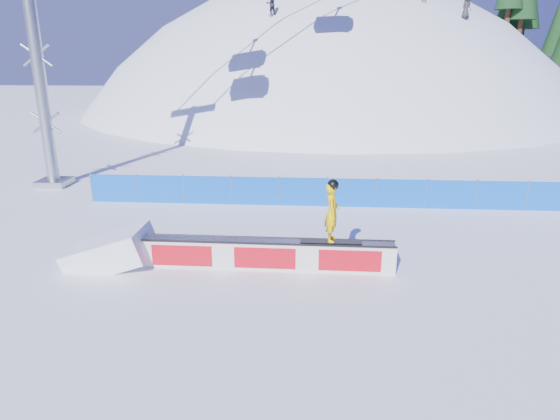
{
  "coord_description": "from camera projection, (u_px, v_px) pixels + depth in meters",
  "views": [
    {
      "loc": [
        -1.54,
        -15.39,
        6.11
      ],
      "look_at": [
        -2.61,
        -0.27,
        1.31
      ],
      "focal_mm": 32.0,
      "sensor_mm": 36.0,
      "label": 1
    }
  ],
  "objects": [
    {
      "name": "rail_box",
      "position": [
        266.0,
        254.0,
        14.65
      ],
      "size": [
        7.54,
        0.58,
        0.9
      ],
      "rotation": [
        0.0,
        0.0,
        -0.01
      ],
      "color": "silver",
      "rests_on": "ground"
    },
    {
      "name": "snow_ramp",
      "position": [
        112.0,
        263.0,
        15.13
      ],
      "size": [
        2.58,
        1.63,
        1.6
      ],
      "primitive_type": null,
      "rotation": [
        0.0,
        -0.31,
        -0.01
      ],
      "color": "white",
      "rests_on": "ground"
    },
    {
      "name": "snow_hill",
      "position": [
        325.0,
        256.0,
        61.75
      ],
      "size": [
        64.0,
        64.0,
        64.0
      ],
      "color": "white",
      "rests_on": "ground"
    },
    {
      "name": "safety_fence",
      "position": [
        352.0,
        193.0,
        20.47
      ],
      "size": [
        22.05,
        0.05,
        1.3
      ],
      "color": "blue",
      "rests_on": "ground"
    },
    {
      "name": "snowboarder",
      "position": [
        332.0,
        212.0,
        14.1
      ],
      "size": [
        1.77,
        0.64,
        1.85
      ],
      "rotation": [
        0.0,
        0.0,
        1.52
      ],
      "color": "black",
      "rests_on": "rail_box"
    },
    {
      "name": "ground",
      "position": [
        360.0,
        247.0,
        16.38
      ],
      "size": [
        160.0,
        160.0,
        0.0
      ],
      "primitive_type": "plane",
      "color": "white",
      "rests_on": "ground"
    },
    {
      "name": "treeline",
      "position": [
        553.0,
        11.0,
        50.74
      ],
      "size": [
        19.89,
        13.74,
        21.28
      ],
      "color": "#362315",
      "rests_on": "ground"
    }
  ]
}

